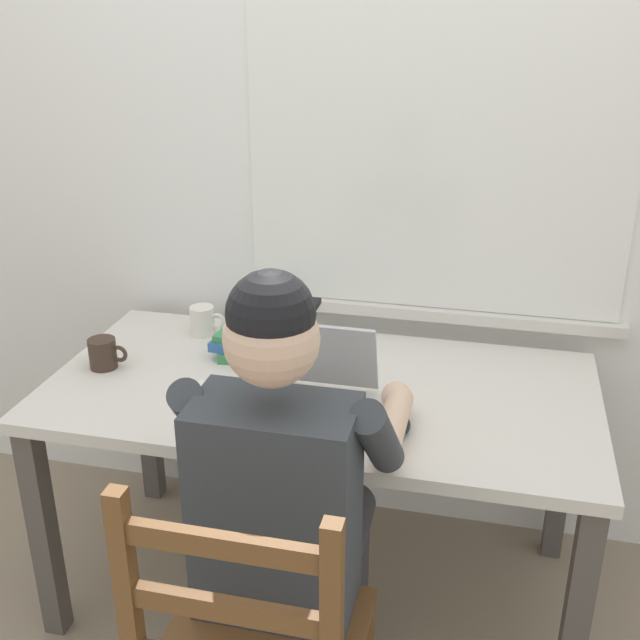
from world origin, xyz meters
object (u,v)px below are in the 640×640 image
object	(u,v)px
desk	(320,412)
coffee_mug_dark	(104,353)
laptop	(308,393)
seated_person	(289,491)
computer_mouse	(398,426)
coffee_mug_white	(203,321)
book_stack_main	(248,345)

from	to	relation	value
desk	coffee_mug_dark	bearing A→B (deg)	-176.87
desk	laptop	xyz separation A→B (m)	(0.00, -0.14, 0.14)
seated_person	computer_mouse	size ratio (longest dim) A/B	12.52
seated_person	coffee_mug_white	bearing A→B (deg)	123.80
coffee_mug_white	coffee_mug_dark	size ratio (longest dim) A/B	0.97
seated_person	laptop	world-z (taller)	seated_person
coffee_mug_white	laptop	bearing A→B (deg)	-41.68
laptop	coffee_mug_dark	bearing A→B (deg)	170.48
seated_person	computer_mouse	world-z (taller)	seated_person
seated_person	coffee_mug_dark	bearing A→B (deg)	147.60
seated_person	coffee_mug_white	distance (m)	0.86
coffee_mug_dark	computer_mouse	bearing A→B (deg)	-10.26
desk	book_stack_main	world-z (taller)	book_stack_main
laptop	computer_mouse	size ratio (longest dim) A/B	3.30
coffee_mug_white	coffee_mug_dark	xyz separation A→B (m)	(-0.20, -0.29, -0.00)
desk	computer_mouse	world-z (taller)	computer_mouse
desk	book_stack_main	distance (m)	0.31
laptop	coffee_mug_white	size ratio (longest dim) A/B	2.88
desk	laptop	distance (m)	0.20
seated_person	computer_mouse	distance (m)	0.34
coffee_mug_white	coffee_mug_dark	world-z (taller)	coffee_mug_white
book_stack_main	laptop	bearing A→B (deg)	-46.81
coffee_mug_white	book_stack_main	distance (m)	0.23
coffee_mug_dark	book_stack_main	size ratio (longest dim) A/B	0.54
desk	book_stack_main	xyz separation A→B (m)	(-0.25, 0.13, 0.12)
desk	computer_mouse	bearing A→B (deg)	-38.35
laptop	desk	bearing A→B (deg)	90.79
coffee_mug_white	coffee_mug_dark	bearing A→B (deg)	-124.26
desk	coffee_mug_dark	distance (m)	0.65
seated_person	coffee_mug_dark	world-z (taller)	seated_person
desk	computer_mouse	distance (m)	0.33
laptop	coffee_mug_dark	size ratio (longest dim) A/B	2.80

